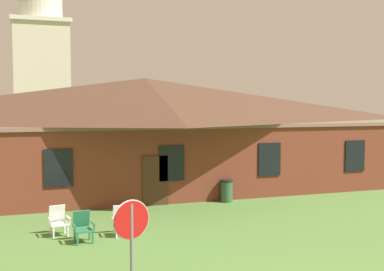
{
  "coord_description": "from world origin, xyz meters",
  "views": [
    {
      "loc": [
        -5.46,
        -7.1,
        4.26
      ],
      "look_at": [
        -0.54,
        7.69,
        3.23
      ],
      "focal_mm": 44.26,
      "sensor_mm": 36.0,
      "label": 1
    }
  ],
  "objects_px": {
    "stop_sign": "(132,234)",
    "lawn_chair_near_door": "(83,226)",
    "lawn_chair_by_porch": "(58,220)",
    "lawn_chair_left_end": "(122,220)",
    "trash_bin": "(227,191)"
  },
  "relations": [
    {
      "from": "stop_sign",
      "to": "trash_bin",
      "type": "height_order",
      "value": "stop_sign"
    },
    {
      "from": "lawn_chair_near_door",
      "to": "lawn_chair_by_porch",
      "type": "bearing_deg",
      "value": 123.38
    },
    {
      "from": "stop_sign",
      "to": "lawn_chair_left_end",
      "type": "relative_size",
      "value": 2.48
    },
    {
      "from": "lawn_chair_by_porch",
      "to": "stop_sign",
      "type": "bearing_deg",
      "value": -80.35
    },
    {
      "from": "lawn_chair_near_door",
      "to": "trash_bin",
      "type": "height_order",
      "value": "trash_bin"
    },
    {
      "from": "lawn_chair_left_end",
      "to": "trash_bin",
      "type": "height_order",
      "value": "trash_bin"
    },
    {
      "from": "stop_sign",
      "to": "trash_bin",
      "type": "xyz_separation_m",
      "value": [
        6.1,
        9.73,
        -1.19
      ]
    },
    {
      "from": "stop_sign",
      "to": "lawn_chair_left_end",
      "type": "height_order",
      "value": "stop_sign"
    },
    {
      "from": "stop_sign",
      "to": "lawn_chair_left_end",
      "type": "distance_m",
      "value": 6.14
    },
    {
      "from": "lawn_chair_near_door",
      "to": "trash_bin",
      "type": "bearing_deg",
      "value": 32.34
    },
    {
      "from": "lawn_chair_near_door",
      "to": "lawn_chair_left_end",
      "type": "height_order",
      "value": "same"
    },
    {
      "from": "stop_sign",
      "to": "lawn_chair_by_porch",
      "type": "height_order",
      "value": "stop_sign"
    },
    {
      "from": "lawn_chair_left_end",
      "to": "trash_bin",
      "type": "xyz_separation_m",
      "value": [
        5.26,
        3.76,
        -0.0
      ]
    },
    {
      "from": "stop_sign",
      "to": "lawn_chair_near_door",
      "type": "bearing_deg",
      "value": 94.55
    },
    {
      "from": "lawn_chair_by_porch",
      "to": "lawn_chair_left_end",
      "type": "distance_m",
      "value": 2.07
    }
  ]
}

